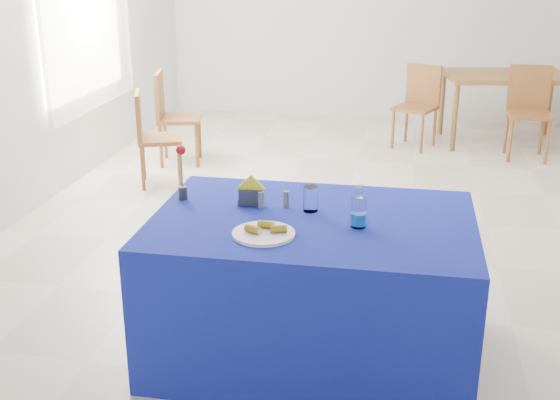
# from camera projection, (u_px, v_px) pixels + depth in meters

# --- Properties ---
(floor) EXTENTS (7.00, 7.00, 0.00)m
(floor) POSITION_uv_depth(u_px,v_px,m) (343.00, 216.00, 5.61)
(floor) COLOR beige
(floor) RESTS_ON ground
(window_pane) EXTENTS (0.04, 1.50, 1.60)m
(window_pane) POSITION_uv_depth(u_px,v_px,m) (80.00, 4.00, 6.24)
(window_pane) COLOR white
(window_pane) RESTS_ON room_shell
(curtain) EXTENTS (0.04, 1.75, 1.85)m
(curtain) POSITION_uv_depth(u_px,v_px,m) (87.00, 4.00, 6.23)
(curtain) COLOR white
(curtain) RESTS_ON room_shell
(plate) EXTENTS (0.30, 0.30, 0.01)m
(plate) POSITION_uv_depth(u_px,v_px,m) (264.00, 234.00, 3.28)
(plate) COLOR white
(plate) RESTS_ON blue_table
(drinking_glass) EXTENTS (0.08, 0.08, 0.13)m
(drinking_glass) POSITION_uv_depth(u_px,v_px,m) (311.00, 199.00, 3.56)
(drinking_glass) COLOR white
(drinking_glass) RESTS_ON blue_table
(salt_shaker) EXTENTS (0.03, 0.03, 0.08)m
(salt_shaker) POSITION_uv_depth(u_px,v_px,m) (261.00, 200.00, 3.61)
(salt_shaker) COLOR gray
(salt_shaker) RESTS_ON blue_table
(pepper_shaker) EXTENTS (0.03, 0.03, 0.08)m
(pepper_shaker) POSITION_uv_depth(u_px,v_px,m) (286.00, 199.00, 3.62)
(pepper_shaker) COLOR slate
(pepper_shaker) RESTS_ON blue_table
(blue_table) EXTENTS (1.60, 1.10, 0.76)m
(blue_table) POSITION_uv_depth(u_px,v_px,m) (312.00, 287.00, 3.61)
(blue_table) COLOR #102295
(blue_table) RESTS_ON floor
(water_bottle) EXTENTS (0.08, 0.08, 0.21)m
(water_bottle) POSITION_uv_depth(u_px,v_px,m) (359.00, 213.00, 3.36)
(water_bottle) COLOR silver
(water_bottle) RESTS_ON blue_table
(napkin_holder) EXTENTS (0.15, 0.06, 0.17)m
(napkin_holder) POSITION_uv_depth(u_px,v_px,m) (251.00, 196.00, 3.65)
(napkin_holder) COLOR #3D3D43
(napkin_holder) RESTS_ON blue_table
(rose_vase) EXTENTS (0.05, 0.05, 0.30)m
(rose_vase) POSITION_uv_depth(u_px,v_px,m) (182.00, 173.00, 3.70)
(rose_vase) COLOR #29292F
(rose_vase) RESTS_ON blue_table
(oak_table) EXTENTS (1.39, 1.01, 0.76)m
(oak_table) POSITION_uv_depth(u_px,v_px,m) (507.00, 81.00, 7.47)
(oak_table) COLOR brown
(oak_table) RESTS_ON floor
(chair_bg_left) EXTENTS (0.51, 0.51, 0.86)m
(chair_bg_left) POSITION_uv_depth(u_px,v_px,m) (419.00, 100.00, 7.42)
(chair_bg_left) COLOR #92582A
(chair_bg_left) RESTS_ON floor
(chair_bg_right) EXTENTS (0.41, 0.41, 0.92)m
(chair_bg_right) POSITION_uv_depth(u_px,v_px,m) (529.00, 105.00, 7.04)
(chair_bg_right) COLOR #92582A
(chair_bg_right) RESTS_ON floor
(chair_win_a) EXTENTS (0.48, 0.48, 0.84)m
(chair_win_a) POSITION_uv_depth(u_px,v_px,m) (151.00, 132.00, 6.19)
(chair_win_a) COLOR #92582A
(chair_win_a) RESTS_ON floor
(chair_win_b) EXTENTS (0.48, 0.48, 0.90)m
(chair_win_b) POSITION_uv_depth(u_px,v_px,m) (171.00, 111.00, 6.81)
(chair_win_b) COLOR #92582A
(chair_win_b) RESTS_ON floor
(banana_pieces) EXTENTS (0.20, 0.12, 0.04)m
(banana_pieces) POSITION_uv_depth(u_px,v_px,m) (266.00, 228.00, 3.28)
(banana_pieces) COLOR gold
(banana_pieces) RESTS_ON plate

